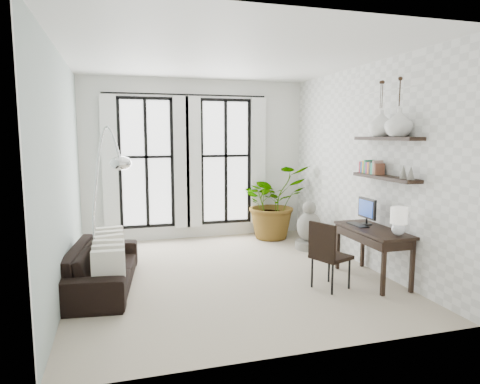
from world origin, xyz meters
name	(u,v)px	position (x,y,z in m)	size (l,w,h in m)	color
floor	(227,274)	(0.00, 0.00, 0.00)	(5.00, 5.00, 0.00)	#B4A58F
ceiling	(227,57)	(0.00, 0.00, 3.20)	(5.00, 5.00, 0.00)	white
wall_left	(63,173)	(-2.25, 0.00, 1.60)	(5.00, 5.00, 0.00)	#9CAEA8
wall_right	(362,166)	(2.25, 0.00, 1.60)	(5.00, 5.00, 0.00)	white
wall_back	(196,160)	(0.00, 2.50, 1.60)	(4.50, 4.50, 0.00)	white
windows	(187,162)	(-0.20, 2.43, 1.56)	(3.26, 0.13, 2.65)	white
wall_shelves	(384,161)	(2.11, -0.79, 1.73)	(0.25, 1.30, 0.60)	black
sofa	(102,266)	(-1.80, -0.05, 0.30)	(2.05, 0.80, 0.60)	black
throw_pillows	(109,252)	(-1.70, -0.05, 0.50)	(0.40, 1.52, 0.40)	silver
plant	(273,202)	(1.48, 2.01, 0.75)	(1.35, 1.17, 1.51)	#2D7228
desk	(375,233)	(1.95, -0.88, 0.72)	(0.55, 1.30, 1.16)	black
desk_chair	(327,251)	(1.14, -0.99, 0.53)	(0.58, 0.58, 0.94)	black
arc_lamp	(107,172)	(-1.69, 0.09, 1.60)	(0.72, 0.50, 2.23)	silver
buddha	(309,229)	(1.82, 1.01, 0.38)	(0.50, 0.50, 0.90)	gray
vase_a	(399,123)	(2.11, -1.08, 2.27)	(0.37, 0.37, 0.38)	white
vase_b	(381,123)	(2.11, -0.68, 2.27)	(0.37, 0.37, 0.38)	white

